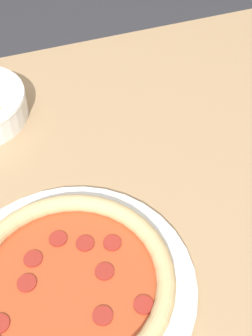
% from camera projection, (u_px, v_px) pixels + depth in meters
% --- Properties ---
extents(dining_table, '(1.31, 1.03, 0.74)m').
position_uv_depth(dining_table, '(84.00, 283.00, 0.74)').
color(dining_table, tan).
rests_on(dining_table, ground_plane).
extents(pizza, '(0.34, 0.34, 0.04)m').
position_uv_depth(pizza, '(69.00, 283.00, 0.62)').
color(pizza, white).
rests_on(pizza, dining_table).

